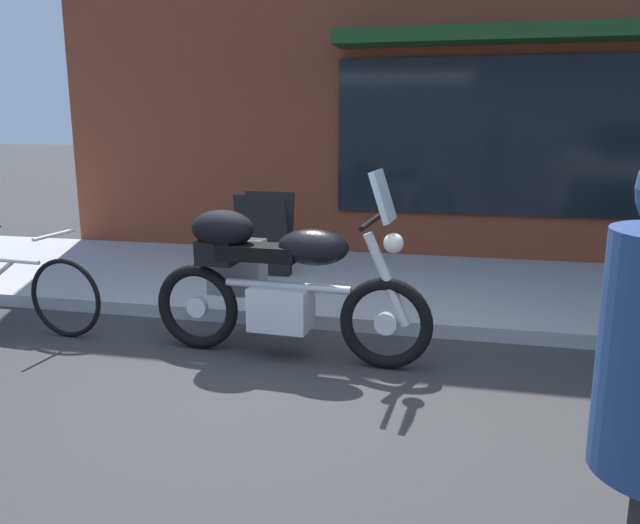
{
  "coord_description": "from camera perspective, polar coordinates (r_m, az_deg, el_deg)",
  "views": [
    {
      "loc": [
        1.19,
        -3.57,
        1.73
      ],
      "look_at": [
        0.16,
        0.92,
        0.7
      ],
      "focal_mm": 35.39,
      "sensor_mm": 36.0,
      "label": 1
    }
  ],
  "objects": [
    {
      "name": "sandwich_board_sign",
      "position": [
        6.71,
        -4.98,
        2.51
      ],
      "size": [
        0.55,
        0.4,
        0.87
      ],
      "color": "black",
      "rests_on": "sidewalk_curb"
    },
    {
      "name": "parked_bicycle",
      "position": [
        5.83,
        -25.97,
        -2.24
      ],
      "size": [
        1.66,
        0.48,
        0.92
      ],
      "color": "black",
      "rests_on": "ground_plane"
    },
    {
      "name": "ground_plane",
      "position": [
        4.14,
        -5.13,
        -12.12
      ],
      "size": [
        80.0,
        80.0,
        0.0
      ],
      "primitive_type": "plane",
      "color": "#303030"
    },
    {
      "name": "touring_motorcycle",
      "position": [
        4.67,
        -4.34,
        -1.29
      ],
      "size": [
        2.14,
        0.74,
        1.41
      ],
      "color": "black",
      "rests_on": "ground_plane"
    }
  ]
}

